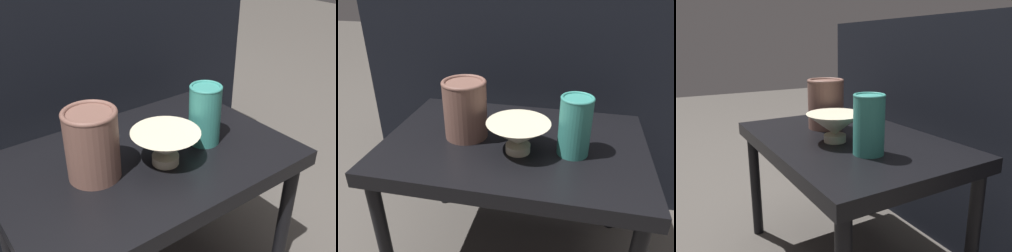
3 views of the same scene
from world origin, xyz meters
TOP-DOWN VIEW (x-y plane):
  - table at (0.00, 0.00)m, footprint 0.71×0.47m
  - couch_backdrop at (0.00, 0.59)m, footprint 1.29×0.50m
  - bowl at (0.02, -0.05)m, footprint 0.16×0.16m
  - vase_textured_left at (-0.14, -0.00)m, footprint 0.12×0.12m
  - vase_colorful_right at (0.16, -0.03)m, footprint 0.08×0.08m

SIDE VIEW (x-z plane):
  - table at x=0.00m, z-range 0.17..0.59m
  - couch_backdrop at x=0.00m, z-range 0.00..0.79m
  - bowl at x=0.02m, z-range 0.44..0.52m
  - vase_colorful_right at x=0.16m, z-range 0.43..0.58m
  - vase_textured_left at x=-0.14m, z-range 0.43..0.59m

